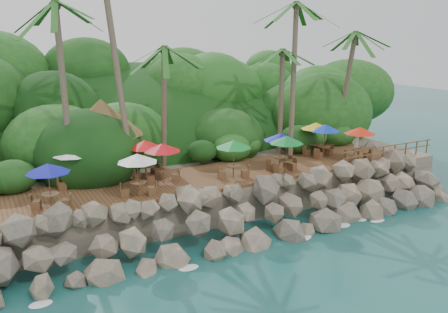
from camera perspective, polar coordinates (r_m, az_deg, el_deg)
ground at (r=25.02m, az=6.65°, el=-10.65°), size 140.00×140.00×0.00m
land_base at (r=38.08m, az=-7.16°, el=-0.07°), size 32.00×25.20×2.10m
jungle_hill at (r=45.21m, az=-10.59°, el=0.77°), size 44.80×28.00×15.40m
seawall at (r=26.08m, az=4.20°, el=-6.75°), size 29.00×4.00×2.30m
terrace at (r=29.00m, az=0.00°, el=-2.29°), size 26.00×5.00×0.20m
jungle_foliage at (r=37.46m, az=-6.55°, el=-1.97°), size 44.00×16.00×12.00m
foam_line at (r=25.23m, az=6.26°, el=-10.34°), size 25.20×0.80×0.06m
palms at (r=30.75m, az=-0.26°, el=16.63°), size 26.61×7.08×13.92m
palapa at (r=29.45m, az=-14.72°, el=4.67°), size 4.98×4.98×4.60m
dining_clusters at (r=28.19m, az=0.18°, el=1.50°), size 22.10×5.35×2.33m
railing at (r=34.11m, az=19.50°, el=0.67°), size 8.30×0.10×1.00m
waiter at (r=33.61m, az=15.84°, el=1.23°), size 0.75×0.63×1.75m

